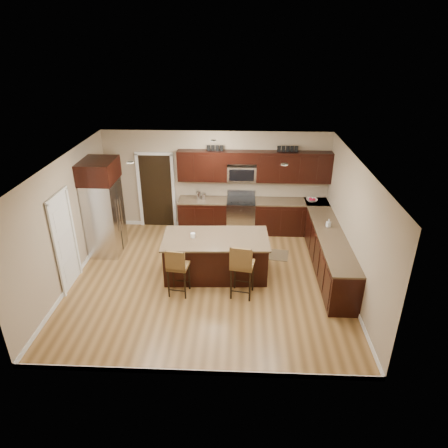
{
  "coord_description": "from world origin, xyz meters",
  "views": [
    {
      "loc": [
        0.67,
        -7.45,
        4.97
      ],
      "look_at": [
        0.31,
        0.4,
        1.19
      ],
      "focal_mm": 32.0,
      "sensor_mm": 36.0,
      "label": 1
    }
  ],
  "objects_px": {
    "range": "(241,215)",
    "refrigerator": "(103,207)",
    "island": "(216,257)",
    "stool_right": "(242,265)",
    "stool_left": "(177,267)"
  },
  "relations": [
    {
      "from": "refrigerator",
      "to": "range",
      "type": "bearing_deg",
      "value": 20.83
    },
    {
      "from": "refrigerator",
      "to": "island",
      "type": "bearing_deg",
      "value": -18.78
    },
    {
      "from": "range",
      "to": "refrigerator",
      "type": "xyz_separation_m",
      "value": [
        -3.3,
        -1.26,
        0.73
      ]
    },
    {
      "from": "stool_right",
      "to": "refrigerator",
      "type": "distance_m",
      "value": 3.81
    },
    {
      "from": "stool_left",
      "to": "stool_right",
      "type": "xyz_separation_m",
      "value": [
        1.31,
        -0.01,
        0.07
      ]
    },
    {
      "from": "stool_left",
      "to": "range",
      "type": "bearing_deg",
      "value": 74.6
    },
    {
      "from": "island",
      "to": "stool_left",
      "type": "bearing_deg",
      "value": -133.54
    },
    {
      "from": "range",
      "to": "stool_right",
      "type": "bearing_deg",
      "value": -89.28
    },
    {
      "from": "range",
      "to": "stool_right",
      "type": "distance_m",
      "value": 3.06
    },
    {
      "from": "island",
      "to": "range",
      "type": "bearing_deg",
      "value": 73.47
    },
    {
      "from": "stool_left",
      "to": "stool_right",
      "type": "height_order",
      "value": "stool_right"
    },
    {
      "from": "island",
      "to": "stool_left",
      "type": "relative_size",
      "value": 2.17
    },
    {
      "from": "range",
      "to": "refrigerator",
      "type": "distance_m",
      "value": 3.61
    },
    {
      "from": "range",
      "to": "island",
      "type": "distance_m",
      "value": 2.26
    },
    {
      "from": "range",
      "to": "stool_left",
      "type": "bearing_deg",
      "value": -112.69
    }
  ]
}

